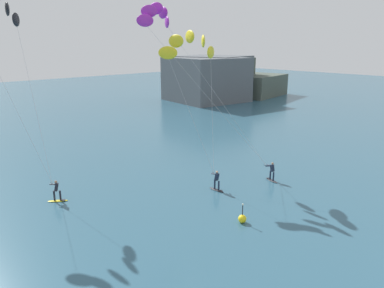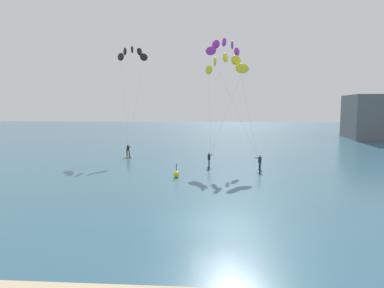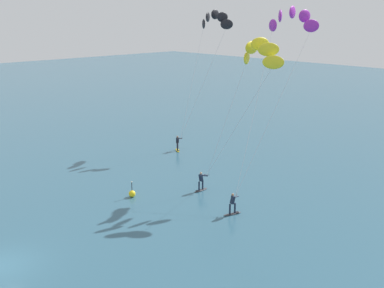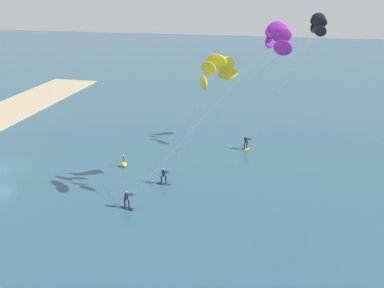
% 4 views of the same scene
% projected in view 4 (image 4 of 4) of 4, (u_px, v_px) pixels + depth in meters
% --- Properties ---
extents(kitesurfer_nearshore, '(6.28, 13.42, 15.28)m').
position_uv_depth(kitesurfer_nearshore, '(269.00, 45.00, 31.61)').
color(kitesurfer_nearshore, '#333338').
rests_on(kitesurfer_nearshore, ground).
extents(kitesurfer_mid_water, '(5.26, 7.40, 12.71)m').
position_uv_depth(kitesurfer_mid_water, '(214.00, 75.00, 33.49)').
color(kitesurfer_mid_water, '#333338').
rests_on(kitesurfer_mid_water, ground).
extents(kitesurfer_far_out, '(4.46, 8.04, 15.09)m').
position_uv_depth(kitesurfer_far_out, '(314.00, 31.00, 42.80)').
color(kitesurfer_far_out, yellow).
rests_on(kitesurfer_far_out, ground).
extents(marker_buoy, '(0.56, 0.56, 1.38)m').
position_uv_depth(marker_buoy, '(124.00, 164.00, 43.55)').
color(marker_buoy, yellow).
rests_on(marker_buoy, ground).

